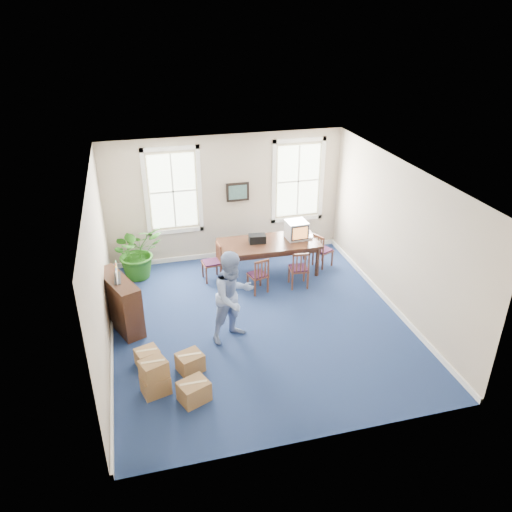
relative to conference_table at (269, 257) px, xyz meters
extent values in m
plane|color=navy|center=(-0.80, -2.06, -0.41)|extent=(6.50, 6.50, 0.00)
plane|color=white|center=(-0.80, -2.06, 2.79)|extent=(6.50, 6.50, 0.00)
plane|color=tan|center=(-0.80, 1.19, 1.19)|extent=(6.50, 0.00, 6.50)
plane|color=tan|center=(-0.80, -5.31, 1.19)|extent=(6.50, 0.00, 6.50)
plane|color=tan|center=(-3.80, -2.06, 1.19)|extent=(0.00, 6.50, 6.50)
plane|color=tan|center=(2.20, -2.06, 1.19)|extent=(0.00, 6.50, 6.50)
cube|color=white|center=(-0.80, 1.16, -0.35)|extent=(6.00, 0.04, 0.12)
cube|color=white|center=(-3.77, -2.06, -0.35)|extent=(0.04, 6.50, 0.12)
cube|color=white|center=(2.17, -2.06, -0.35)|extent=(0.04, 6.50, 0.12)
cube|color=white|center=(1.04, 0.00, 0.44)|extent=(0.22, 0.24, 0.05)
cube|color=black|center=(-0.27, 0.05, 0.51)|extent=(0.42, 0.30, 0.20)
imported|color=#7B91C0|center=(-1.40, -2.43, 0.53)|extent=(1.13, 1.02, 1.88)
cube|color=#3E2316|center=(-3.55, -1.45, 0.14)|extent=(0.91, 1.44, 1.10)
imported|color=#205A13|center=(-3.10, 0.60, 0.26)|extent=(1.51, 1.42, 1.33)
camera|label=1|loc=(-3.03, -10.46, 5.54)|focal=35.00mm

